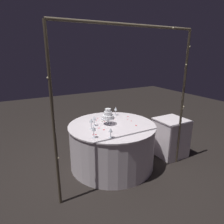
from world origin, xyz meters
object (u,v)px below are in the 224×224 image
at_px(side_table, 171,137).
at_px(tiered_cake, 108,115).
at_px(cake_knife, 105,119).
at_px(wine_glass_2, 91,121).
at_px(wine_glass_3, 116,109).
at_px(decorative_arch, 130,85).
at_px(wine_glass_1, 111,131).
at_px(wine_glass_4, 94,118).
at_px(wine_glass_0, 94,129).
at_px(main_table, 112,145).

bearing_deg(side_table, tiered_cake, -14.26).
height_order(tiered_cake, cake_knife, tiered_cake).
distance_m(wine_glass_2, wine_glass_3, 0.79).
bearing_deg(decorative_arch, wine_glass_1, -10.66).
bearing_deg(wine_glass_4, wine_glass_0, 64.96).
distance_m(main_table, tiered_cake, 0.52).
bearing_deg(wine_glass_0, wine_glass_1, 150.77).
xyz_separation_m(side_table, wine_glass_1, (1.37, 0.20, 0.48)).
height_order(wine_glass_3, wine_glass_4, wine_glass_3).
bearing_deg(side_table, wine_glass_4, -13.79).
relative_size(tiered_cake, wine_glass_3, 1.62).
relative_size(wine_glass_0, wine_glass_1, 1.18).
relative_size(wine_glass_1, wine_glass_4, 0.88).
xyz_separation_m(main_table, wine_glass_0, (0.47, 0.32, 0.49)).
bearing_deg(main_table, wine_glass_4, -20.56).
bearing_deg(wine_glass_0, cake_knife, -127.92).
height_order(side_table, wine_glass_0, wine_glass_0).
height_order(main_table, wine_glass_2, wine_glass_2).
bearing_deg(wine_glass_2, tiered_cake, -169.07).
relative_size(side_table, tiered_cake, 2.64).
relative_size(decorative_arch, wine_glass_3, 13.40).
height_order(tiered_cake, wine_glass_0, tiered_cake).
bearing_deg(tiered_cake, side_table, 165.74).
bearing_deg(wine_glass_3, side_table, 140.92).
bearing_deg(cake_knife, wine_glass_0, 52.08).
height_order(side_table, wine_glass_3, wine_glass_3).
height_order(wine_glass_0, wine_glass_2, wine_glass_2).
distance_m(decorative_arch, wine_glass_0, 0.77).
distance_m(wine_glass_0, wine_glass_4, 0.47).
distance_m(decorative_arch, side_table, 1.57).
xyz_separation_m(main_table, wine_glass_4, (0.27, -0.10, 0.48)).
relative_size(decorative_arch, side_table, 3.14).
xyz_separation_m(side_table, wine_glass_2, (1.47, -0.23, 0.50)).
height_order(decorative_arch, cake_knife, decorative_arch).
height_order(wine_glass_1, wine_glass_4, wine_glass_4).
relative_size(wine_glass_1, wine_glass_3, 0.87).
height_order(main_table, wine_glass_0, wine_glass_0).
relative_size(wine_glass_2, wine_glass_4, 1.05).
relative_size(main_table, tiered_cake, 5.38).
relative_size(side_table, wine_glass_0, 4.14).
bearing_deg(wine_glass_1, wine_glass_2, -76.69).
height_order(decorative_arch, wine_glass_0, decorative_arch).
height_order(wine_glass_0, wine_glass_1, wine_glass_0).
relative_size(side_table, wine_glass_4, 4.32).
relative_size(main_table, wine_glass_0, 8.45).
relative_size(main_table, wine_glass_4, 8.81).
xyz_separation_m(wine_glass_2, wine_glass_3, (-0.67, -0.42, -0.01)).
bearing_deg(decorative_arch, main_table, -89.86).
bearing_deg(wine_glass_0, tiered_cake, -138.05).
bearing_deg(wine_glass_3, wine_glass_0, 43.59).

